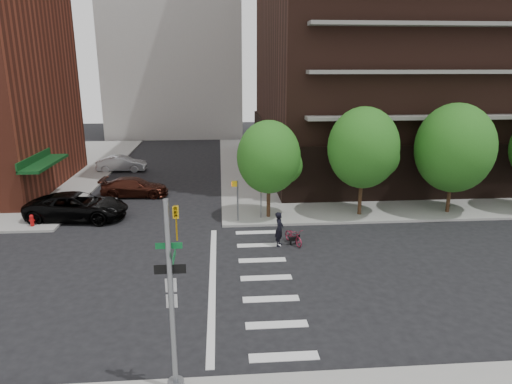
# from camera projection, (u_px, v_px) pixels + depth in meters

# --- Properties ---
(ground) EXTENTS (120.00, 120.00, 0.00)m
(ground) POSITION_uv_depth(u_px,v_px,m) (202.00, 280.00, 21.07)
(ground) COLOR black
(ground) RESTS_ON ground
(sidewalk_ne) EXTENTS (39.00, 33.00, 0.15)m
(sidewalk_ne) POSITION_uv_depth(u_px,v_px,m) (418.00, 164.00, 45.17)
(sidewalk_ne) COLOR gray
(sidewalk_ne) RESTS_ON ground
(crosswalk) EXTENTS (3.85, 13.00, 0.01)m
(crosswalk) POSITION_uv_depth(u_px,v_px,m) (249.00, 278.00, 21.23)
(crosswalk) COLOR silver
(crosswalk) RESTS_ON ground
(tree_a) EXTENTS (4.00, 4.00, 5.90)m
(tree_a) POSITION_uv_depth(u_px,v_px,m) (269.00, 157.00, 28.44)
(tree_a) COLOR #301E11
(tree_a) RESTS_ON sidewalk_ne
(tree_b) EXTENTS (4.50, 4.50, 6.65)m
(tree_b) POSITION_uv_depth(u_px,v_px,m) (363.00, 148.00, 28.76)
(tree_b) COLOR #301E11
(tree_b) RESTS_ON sidewalk_ne
(tree_c) EXTENTS (5.00, 5.00, 6.80)m
(tree_c) POSITION_uv_depth(u_px,v_px,m) (455.00, 148.00, 29.25)
(tree_c) COLOR #301E11
(tree_c) RESTS_ON sidewalk_ne
(traffic_signal) EXTENTS (0.90, 0.75, 6.00)m
(traffic_signal) POSITION_uv_depth(u_px,v_px,m) (173.00, 314.00, 13.11)
(traffic_signal) COLOR slate
(traffic_signal) RESTS_ON sidewalk_s
(pedestrian_signal) EXTENTS (2.18, 0.67, 2.60)m
(pedestrian_signal) POSITION_uv_depth(u_px,v_px,m) (243.00, 194.00, 28.35)
(pedestrian_signal) COLOR slate
(pedestrian_signal) RESTS_ON sidewalk_ne
(fire_hydrant) EXTENTS (0.24, 0.24, 0.73)m
(fire_hydrant) POSITION_uv_depth(u_px,v_px,m) (32.00, 220.00, 27.60)
(fire_hydrant) COLOR #A50C0C
(fire_hydrant) RESTS_ON sidewalk_nw
(parked_car_black) EXTENTS (3.45, 6.50, 1.74)m
(parked_car_black) POSITION_uv_depth(u_px,v_px,m) (77.00, 207.00, 29.11)
(parked_car_black) COLOR black
(parked_car_black) RESTS_ON ground
(parked_car_maroon) EXTENTS (2.26, 5.06, 1.44)m
(parked_car_maroon) POSITION_uv_depth(u_px,v_px,m) (135.00, 187.00, 34.29)
(parked_car_maroon) COLOR #37160F
(parked_car_maroon) RESTS_ON ground
(parked_car_silver) EXTENTS (1.66, 4.47, 1.46)m
(parked_car_silver) POSITION_uv_depth(u_px,v_px,m) (122.00, 164.00, 42.34)
(parked_car_silver) COLOR #A6A9AD
(parked_car_silver) RESTS_ON ground
(scooter) EXTENTS (1.20, 1.84, 0.91)m
(scooter) POSITION_uv_depth(u_px,v_px,m) (294.00, 236.00, 25.24)
(scooter) COLOR #9B233E
(scooter) RESTS_ON ground
(dog_walker) EXTENTS (0.81, 0.66, 1.92)m
(dog_walker) POSITION_uv_depth(u_px,v_px,m) (279.00, 229.00, 24.86)
(dog_walker) COLOR black
(dog_walker) RESTS_ON ground
(dog) EXTENTS (0.64, 0.31, 0.53)m
(dog) POSITION_uv_depth(u_px,v_px,m) (294.00, 239.00, 25.17)
(dog) COLOR black
(dog) RESTS_ON ground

